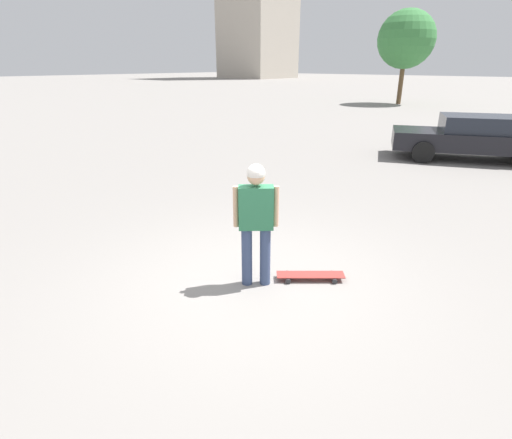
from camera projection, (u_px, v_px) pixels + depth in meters
ground_plane at (256, 283)px, 5.57m from camera, size 220.00×220.00×0.00m
person at (256, 216)px, 5.20m from camera, size 0.45×0.47×1.70m
skateboard at (310, 275)px, 5.64m from camera, size 0.77×0.86×0.09m
car_parked_near at (473, 137)px, 12.48m from camera, size 3.53×5.04×1.38m
tree_distant at (406, 39)px, 28.82m from camera, size 4.08×4.08×6.56m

